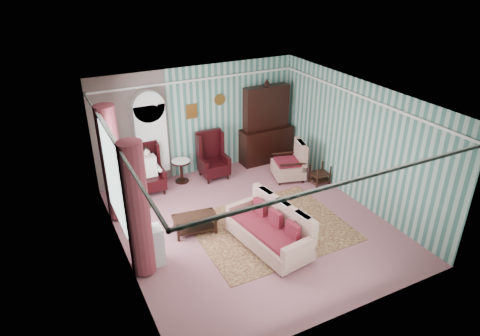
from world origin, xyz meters
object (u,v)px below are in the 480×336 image
bookcase (152,144)px  wingback_right (213,156)px  seated_woman (148,171)px  round_side_table (182,171)px  dresser_hutch (267,122)px  plant_stand (149,247)px  nest_table (320,174)px  wingback_left (148,170)px  floral_armchair (289,162)px  sofa (269,225)px  coffee_table (195,224)px

bookcase → wingback_right: bearing=-14.6°
wingback_right → seated_woman: 1.75m
bookcase → seated_woman: bearing=-122.7°
bookcase → round_side_table: size_ratio=3.73×
dresser_hutch → seated_woman: size_ratio=2.00×
bookcase → plant_stand: 3.39m
nest_table → dresser_hutch: bearing=107.4°
wingback_left → floral_armchair: (3.48, -0.95, -0.14)m
round_side_table → sofa: 3.51m
dresser_hutch → plant_stand: bearing=-144.9°
wingback_left → sofa: wingback_left is taller
wingback_right → seated_woman: bearing=180.0°
wingback_right → coffee_table: bearing=-122.7°
wingback_left → nest_table: bearing=-20.8°
dresser_hutch → floral_armchair: bearing=-90.8°
wingback_left → sofa: size_ratio=0.65×
plant_stand → nest_table: bearing=13.8°
wingback_left → coffee_table: (0.37, -2.15, -0.43)m
bookcase → nest_table: size_ratio=4.15×
seated_woman → nest_table: (4.07, -1.55, -0.32)m
seated_woman → floral_armchair: bearing=-15.3°
bookcase → nest_table: bearing=-26.9°
plant_stand → round_side_table: bearing=59.6°
wingback_left → seated_woman: bearing=0.0°
sofa → floral_armchair: 3.07m
sofa → nest_table: bearing=-63.7°
bookcase → coffee_table: size_ratio=2.42×
dresser_hutch → wingback_left: bearing=-175.6°
wingback_right → coffee_table: 2.59m
wingback_left → wingback_right: same height
dresser_hutch → wingback_right: bearing=-171.2°
round_side_table → nest_table: (3.17, -1.70, -0.03)m
wingback_right → seated_woman: wingback_right is taller
dresser_hutch → wingback_right: 1.86m
wingback_left → nest_table: 4.37m
seated_woman → coffee_table: (0.37, -2.15, -0.39)m
floral_armchair → seated_woman: bearing=90.1°
sofa → wingback_right: bearing=-12.3°
bookcase → sofa: (1.26, -3.69, -0.57)m
sofa → floral_armchair: bearing=-48.1°
seated_woman → coffee_table: size_ratio=1.28×
dresser_hutch → sofa: dresser_hutch is taller
nest_table → floral_armchair: floral_armchair is taller
wingback_right → round_side_table: 0.92m
seated_woman → nest_table: bearing=-20.8°
bookcase → nest_table: (3.82, -1.94, -0.85)m
wingback_right → round_side_table: wingback_right is taller
bookcase → dresser_hutch: size_ratio=0.95×
seated_woman → floral_armchair: seated_woman is taller
round_side_table → sofa: sofa is taller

